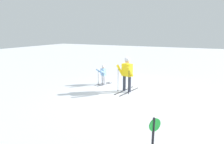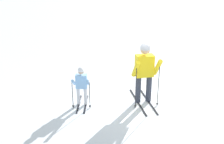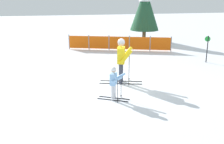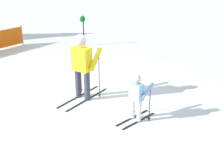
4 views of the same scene
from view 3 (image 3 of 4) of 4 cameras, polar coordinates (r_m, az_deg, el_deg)
ground_plane at (r=11.83m, az=1.77°, el=-1.77°), size 60.00×60.00×0.00m
skier_adult at (r=11.28m, az=1.97°, el=3.11°), size 1.78×0.88×1.84m
skier_child at (r=9.65m, az=0.43°, el=-1.74°), size 1.11×0.74×1.18m
safety_fence at (r=17.53m, az=1.46°, el=5.94°), size 6.17×1.87×0.93m
conifer_far at (r=20.61m, az=6.70°, el=12.79°), size 2.07×2.07×3.84m
trail_marker at (r=15.35m, az=18.80°, el=5.01°), size 0.23×0.19×1.40m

